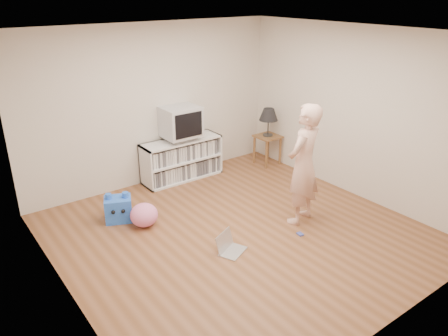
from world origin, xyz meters
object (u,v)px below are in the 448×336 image
plush_blue (118,209)px  plush_pink (144,215)px  laptop (229,246)px  side_table (267,143)px  media_unit (181,159)px  table_lamp (269,115)px  crt_tv (180,122)px  person (303,165)px  dvd_deck (181,138)px

plush_blue → plush_pink: (0.22, -0.35, -0.02)m
plush_pink → laptop: bearing=-65.2°
side_table → plush_pink: 3.01m
media_unit → side_table: media_unit is taller
table_lamp → laptop: bearing=-140.8°
plush_pink → crt_tv: bearing=40.2°
side_table → plush_blue: 3.17m
side_table → crt_tv: bearing=167.3°
person → plush_pink: (-1.85, 1.18, -0.69)m
media_unit → laptop: 2.44m
plush_blue → plush_pink: plush_blue is taller
side_table → plush_pink: size_ratio=1.43×
media_unit → table_lamp: table_lamp is taller
laptop → table_lamp: bearing=15.2°
dvd_deck → media_unit: bearing=90.0°
media_unit → crt_tv: (0.00, -0.02, 0.67)m
media_unit → laptop: media_unit is taller
crt_tv → person: person is taller
person → laptop: size_ratio=3.93×
crt_tv → media_unit: bearing=90.0°
laptop → person: bearing=-22.7°
side_table → laptop: size_ratio=1.27×
side_table → table_lamp: bearing=0.0°
laptop → plush_pink: plush_pink is taller
person → laptop: bearing=-14.7°
table_lamp → dvd_deck: bearing=167.2°
dvd_deck → side_table: size_ratio=0.82×
person → laptop: (-1.29, -0.03, -0.78)m
media_unit → person: size_ratio=0.82×
crt_tv → plush_pink: (-1.28, -1.08, -0.86)m
laptop → crt_tv: bearing=48.3°
crt_tv → plush_blue: size_ratio=1.32×
media_unit → crt_tv: size_ratio=2.33×
dvd_deck → person: 2.34m
media_unit → crt_tv: crt_tv is taller
dvd_deck → table_lamp: size_ratio=0.87×
laptop → dvd_deck: bearing=48.4°
media_unit → table_lamp: (1.63, -0.39, 0.59)m
media_unit → laptop: (-0.73, -2.31, -0.28)m
dvd_deck → side_table: 1.70m
crt_tv → side_table: 1.78m
person → plush_blue: 2.66m
media_unit → dvd_deck: bearing=-90.0°
side_table → plush_blue: bearing=-173.3°
side_table → plush_blue: size_ratio=1.21×
crt_tv → table_lamp: bearing=-12.7°
media_unit → person: 2.40m
crt_tv → plush_pink: size_ratio=1.56×
dvd_deck → plush_pink: (-1.28, -1.09, -0.57)m
laptop → plush_pink: bearing=90.7°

